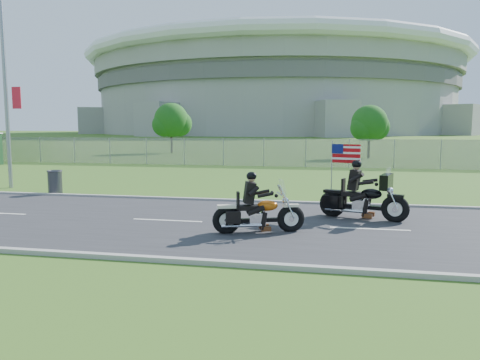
% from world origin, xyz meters
% --- Properties ---
extents(ground, '(420.00, 420.00, 0.00)m').
position_xyz_m(ground, '(0.00, 0.00, 0.00)').
color(ground, '#224B17').
rests_on(ground, ground).
extents(road, '(120.00, 8.00, 0.04)m').
position_xyz_m(road, '(0.00, 0.00, 0.02)').
color(road, '#28282B').
rests_on(road, ground).
extents(curb_north, '(120.00, 0.18, 0.12)m').
position_xyz_m(curb_north, '(0.00, 4.05, 0.05)').
color(curb_north, '#9E9B93').
rests_on(curb_north, ground).
extents(curb_south, '(120.00, 0.18, 0.12)m').
position_xyz_m(curb_south, '(0.00, -4.05, 0.05)').
color(curb_south, '#9E9B93').
rests_on(curb_south, ground).
extents(fence, '(60.00, 0.03, 2.00)m').
position_xyz_m(fence, '(-5.00, 20.00, 1.00)').
color(fence, gray).
rests_on(fence, ground).
extents(stadium, '(140.40, 140.40, 29.20)m').
position_xyz_m(stadium, '(-20.00, 170.00, 15.58)').
color(stadium, '#A3A099').
rests_on(stadium, ground).
extents(streetlight, '(0.90, 2.46, 10.00)m').
position_xyz_m(streetlight, '(-11.98, 6.22, 5.64)').
color(streetlight, gray).
rests_on(streetlight, ground).
extents(tree_fence_near, '(3.52, 3.28, 4.75)m').
position_xyz_m(tree_fence_near, '(6.04, 30.04, 2.97)').
color(tree_fence_near, '#382316').
rests_on(tree_fence_near, ground).
extents(tree_fence_mid, '(3.96, 3.69, 5.30)m').
position_xyz_m(tree_fence_mid, '(-13.95, 34.04, 3.30)').
color(tree_fence_mid, '#382316').
rests_on(tree_fence_mid, ground).
extents(motorcycle_lead, '(2.47, 1.15, 1.71)m').
position_xyz_m(motorcycle_lead, '(0.96, -1.01, 0.54)').
color(motorcycle_lead, black).
rests_on(motorcycle_lead, ground).
extents(motorcycle_follow, '(2.74, 1.28, 2.34)m').
position_xyz_m(motorcycle_follow, '(3.87, 1.48, 0.64)').
color(motorcycle_follow, black).
rests_on(motorcycle_follow, ground).
extents(trash_can, '(0.72, 0.72, 1.00)m').
position_xyz_m(trash_can, '(-8.68, 4.47, 0.50)').
color(trash_can, '#3D3D43').
rests_on(trash_can, ground).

